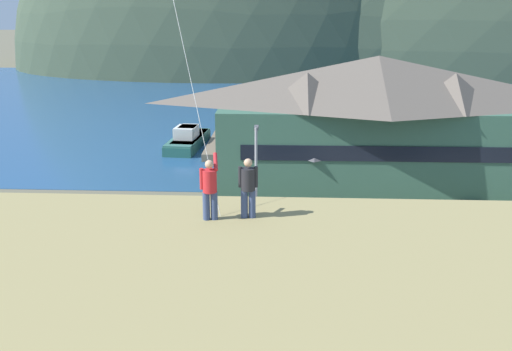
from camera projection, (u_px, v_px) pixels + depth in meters
name	position (u px, v px, depth m)	size (l,w,h in m)	color
ground_plane	(249.00, 327.00, 24.20)	(600.00, 600.00, 0.00)	#66604C
parking_lot_pad	(255.00, 273.00, 28.96)	(40.00, 20.00, 0.10)	gray
bay_water	(275.00, 101.00, 81.55)	(360.00, 84.00, 0.03)	navy
far_hill_west_ridge	(226.00, 66.00, 128.25)	(93.93, 60.48, 92.77)	#3D4C38
far_hill_east_peak	(329.00, 61.00, 139.40)	(141.84, 75.99, 87.00)	#3D4C38
far_hill_center_saddle	(486.00, 67.00, 126.33)	(121.95, 58.32, 77.32)	#3D4C38
harbor_lodge	(375.00, 117.00, 42.51)	(24.92, 9.12, 9.70)	#38604C
storage_shed_near_lot	(82.00, 241.00, 26.73)	(7.35, 6.35, 4.88)	#756B5B
storage_shed_waterside	(314.00, 158.00, 42.44)	(5.23, 5.00, 4.30)	#338475
wharf_dock	(226.00, 143.00, 55.14)	(3.20, 12.01, 0.70)	#70604C
moored_boat_wharfside	(190.00, 139.00, 54.85)	(2.87, 7.44, 2.16)	#23564C
moored_boat_outer_mooring	(263.00, 133.00, 57.39)	(2.68, 7.22, 2.16)	#A8A399
moored_boat_inner_slip	(188.00, 140.00, 54.55)	(3.39, 8.52, 2.16)	#23564C
parked_car_mid_row_far	(283.00, 245.00, 29.85)	(4.21, 2.07, 1.82)	black
parked_car_front_row_end	(482.00, 254.00, 28.74)	(4.25, 2.15, 1.82)	black
parked_car_mid_row_near	(172.00, 310.00, 23.51)	(4.28, 2.22, 1.82)	slate
parked_car_front_row_red	(443.00, 304.00, 23.98)	(4.29, 2.23, 1.82)	silver
parked_car_back_row_right	(302.00, 292.00, 24.93)	(4.32, 2.31, 1.82)	#236633
parked_car_mid_row_center	(179.00, 237.00, 30.84)	(4.27, 2.19, 1.82)	#B28923
parking_light_pole	(256.00, 172.00, 33.19)	(0.24, 0.78, 6.42)	#ADADB2
person_kite_flyer	(210.00, 187.00, 15.72)	(0.52, 0.69, 1.86)	#384770
person_companion	(248.00, 186.00, 15.87)	(0.55, 0.40, 1.74)	#384770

